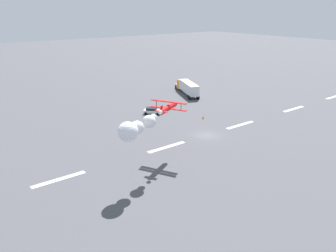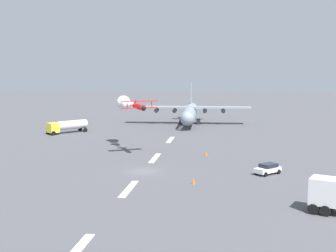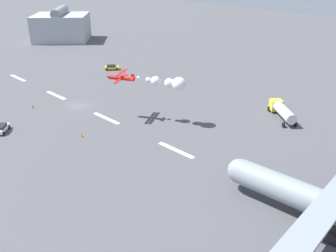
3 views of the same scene
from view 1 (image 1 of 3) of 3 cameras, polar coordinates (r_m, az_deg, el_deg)
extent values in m
plane|color=#4C4C51|center=(65.67, 6.67, -1.57)|extent=(440.00, 440.00, 0.00)
cube|color=white|center=(104.76, 26.72, 4.52)|extent=(8.00, 0.90, 0.01)
cube|color=white|center=(87.89, 20.83, 2.76)|extent=(8.00, 0.90, 0.01)
cube|color=white|center=(72.49, 12.34, 0.17)|extent=(8.00, 0.90, 0.01)
cube|color=white|center=(59.70, -0.23, -3.65)|extent=(8.00, 0.90, 0.01)
cube|color=white|center=(51.51, -18.28, -8.73)|extent=(8.00, 0.90, 0.01)
cylinder|color=red|center=(53.38, 0.00, 3.16)|extent=(5.10, 3.32, 0.95)
cube|color=red|center=(53.60, 0.09, 3.06)|extent=(3.49, 5.81, 0.12)
cube|color=red|center=(53.29, 0.09, 4.23)|extent=(3.49, 5.81, 0.12)
cylinder|color=black|center=(54.35, -2.01, 3.91)|extent=(0.08, 0.08, 1.13)
cylinder|color=black|center=(52.60, 2.26, 3.36)|extent=(0.08, 0.08, 1.13)
cube|color=red|center=(51.20, -1.11, 2.96)|extent=(0.66, 0.42, 1.10)
cube|color=red|center=(51.31, -1.11, 2.53)|extent=(1.47, 2.05, 0.08)
cone|color=black|center=(56.00, 1.28, 3.95)|extent=(1.00, 1.04, 0.81)
sphere|color=white|center=(50.21, -1.33, 2.38)|extent=(0.70, 0.70, 0.70)
sphere|color=white|center=(48.55, -2.54, 1.47)|extent=(1.08, 1.08, 1.08)
sphere|color=white|center=(47.30, -3.24, 0.79)|extent=(1.89, 1.89, 1.89)
sphere|color=white|center=(45.13, -5.35, -0.26)|extent=(1.88, 1.88, 1.88)
sphere|color=white|center=(43.60, -6.95, -0.98)|extent=(2.69, 2.69, 2.69)
cube|color=silver|center=(103.18, 2.08, 7.05)|extent=(2.92, 2.43, 1.10)
cube|color=orange|center=(101.15, 2.41, 7.22)|extent=(3.23, 3.17, 2.60)
cube|color=silver|center=(94.89, 3.60, 6.64)|extent=(6.45, 11.02, 2.80)
cylinder|color=black|center=(103.14, 1.37, 6.73)|extent=(0.74, 1.15, 1.10)
cylinder|color=black|center=(91.57, 3.55, 5.03)|extent=(0.74, 1.15, 1.10)
cylinder|color=black|center=(90.47, 3.79, 4.85)|extent=(0.74, 1.15, 1.10)
cylinder|color=black|center=(103.85, 2.71, 6.81)|extent=(0.74, 1.15, 1.10)
cylinder|color=black|center=(92.36, 5.03, 5.12)|extent=(0.74, 1.15, 1.10)
cylinder|color=black|center=(91.27, 5.28, 4.94)|extent=(0.74, 1.15, 1.10)
cube|color=white|center=(78.19, -2.70, 2.55)|extent=(4.14, 4.15, 0.65)
cube|color=#1E232D|center=(78.06, -2.85, 2.98)|extent=(2.89, 2.89, 0.55)
cylinder|color=black|center=(78.90, -1.57, 2.48)|extent=(0.61, 0.61, 0.64)
cylinder|color=black|center=(79.40, -3.59, 2.56)|extent=(0.61, 0.61, 0.64)
cylinder|color=black|center=(77.21, -1.78, 2.08)|extent=(0.61, 0.61, 0.64)
cylinder|color=black|center=(77.72, -3.85, 2.17)|extent=(0.61, 0.61, 0.64)
cone|color=orange|center=(75.03, 6.08, 1.50)|extent=(0.44, 0.44, 0.75)
cone|color=orange|center=(64.30, -7.31, -1.70)|extent=(0.44, 0.44, 0.75)
camera|label=2|loc=(120.89, 25.71, 13.74)|focal=48.24mm
camera|label=3|loc=(89.62, -56.64, 16.11)|focal=39.77mm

